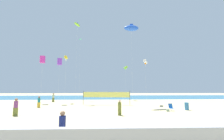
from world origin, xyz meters
TOP-DOWN VIEW (x-y plane):
  - ground_plane at (0.00, 0.00)m, footprint 120.00×120.00m
  - ocean_band at (0.00, 29.97)m, footprint 120.00×20.00m
  - boardwalk_ledge at (0.00, -10.08)m, footprint 28.00×0.44m
  - mother_figure at (-1.51, -8.90)m, footprint 0.38×0.38m
  - toddler_figure at (-1.12, -8.87)m, footprint 0.18×0.18m
  - beachgoer_teal_shirt at (-9.03, 5.74)m, footprint 0.38×0.38m
  - beachgoer_olive_shirt at (2.43, -1.08)m, footprint 0.38×0.38m
  - beachgoer_sage_shirt at (-9.91, 14.67)m, footprint 0.41×0.41m
  - beachgoer_plum_shirt at (-8.61, -0.92)m, footprint 0.42×0.42m
  - folding_beach_chair at (9.33, 1.97)m, footprint 0.52×0.65m
  - trash_barrel at (11.66, 2.44)m, footprint 0.53×0.53m
  - volleyball_net at (1.00, 8.84)m, footprint 8.06×1.18m
  - beach_handbag at (8.66, 1.35)m, footprint 0.36×0.18m
  - kite_magenta_box at (-11.47, 12.21)m, footprint 0.99×0.99m
  - kite_violet_box at (-7.85, 11.13)m, footprint 1.02×1.02m
  - kite_white_tube at (8.04, 9.22)m, footprint 1.30×2.38m
  - kite_lime_tube at (5.72, 19.16)m, footprint 0.74×1.94m
  - kite_green_diamond at (-5.40, 19.00)m, footprint 0.73×0.72m
  - kite_yellow_tube at (-7.25, 13.37)m, footprint 0.76×1.46m
  - kite_blue_inflatable at (5.24, 7.02)m, footprint 3.05×1.99m
  - kite_lime_inflatable at (-5.02, 12.65)m, footprint 1.39×1.52m

SIDE VIEW (x-z plane):
  - ground_plane at x=0.00m, z-range 0.00..0.00m
  - ocean_band at x=0.00m, z-range 0.00..0.01m
  - beach_handbag at x=8.66m, z-range 0.00..0.29m
  - toddler_figure at x=-1.12m, z-range 0.03..0.82m
  - folding_beach_chair at x=9.33m, z-range 0.02..0.91m
  - trash_barrel at x=11.66m, z-range 0.00..0.98m
  - boardwalk_ledge at x=0.00m, z-range 0.00..1.02m
  - beachgoer_olive_shirt at x=2.43m, z-range 0.06..1.71m
  - mother_figure at x=-1.51m, z-range 0.06..1.72m
  - beachgoer_teal_shirt at x=-9.03m, z-range 0.06..1.74m
  - beachgoer_sage_shirt at x=-9.91m, z-range 0.06..1.86m
  - beachgoer_plum_shirt at x=-8.61m, z-range 0.06..1.90m
  - volleyball_net at x=1.00m, z-range 0.44..2.84m
  - kite_white_tube at x=8.04m, z-range 3.65..11.52m
  - kite_lime_tube at x=5.72m, z-range 3.74..11.80m
  - kite_violet_box at x=-7.85m, z-range 3.58..12.02m
  - kite_magenta_box at x=-11.47m, z-range 3.86..12.95m
  - kite_yellow_tube at x=-7.25m, z-range 4.33..13.67m
  - kite_blue_inflatable at x=5.24m, z-range 6.10..19.83m
  - kite_green_diamond at x=-5.40m, z-range 7.03..22.06m
  - kite_lime_inflatable at x=-5.02m, z-range 7.65..23.89m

